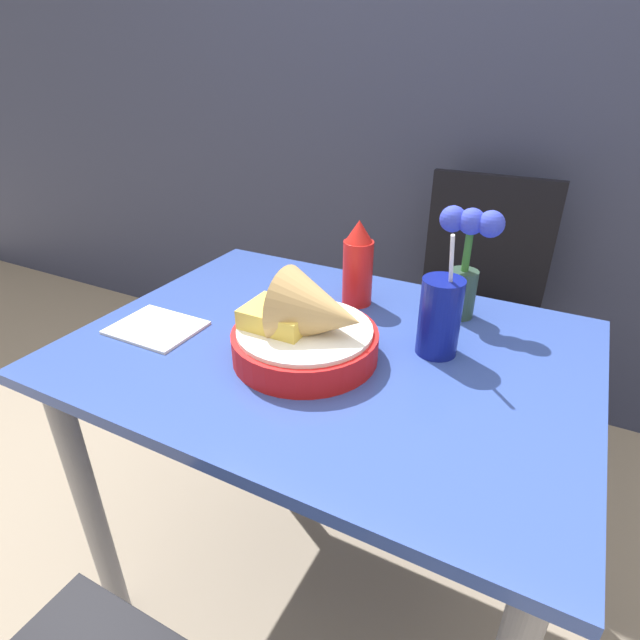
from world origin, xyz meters
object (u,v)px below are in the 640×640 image
Objects in this scene: ketchup_bottle at (358,265)px; chair_far_window at (475,294)px; drink_cup at (439,319)px; food_basket at (310,330)px; flower_vase at (467,256)px.

chair_far_window is at bearing 75.23° from ketchup_bottle.
drink_cup reaches higher than ketchup_bottle.
food_basket is at bearing -147.17° from drink_cup.
drink_cup is at bearing -29.82° from ketchup_bottle.
flower_vase is (0.20, 0.30, 0.08)m from food_basket.
flower_vase is (0.06, -0.57, 0.33)m from chair_far_window.
food_basket is 0.24m from drink_cup.
drink_cup reaches higher than chair_far_window.
drink_cup is at bearing -90.48° from flower_vase.
chair_far_window is 0.70m from ketchup_bottle.
drink_cup reaches higher than food_basket.
chair_far_window is 4.65× the size of ketchup_bottle.
chair_far_window is 3.32× the size of food_basket.
food_basket is 0.26m from ketchup_bottle.
chair_far_window is 3.80× the size of flower_vase.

